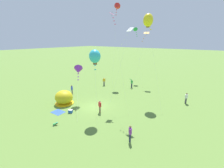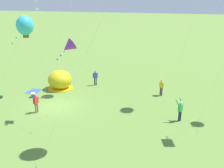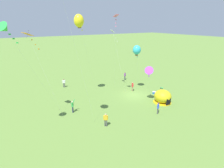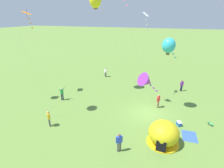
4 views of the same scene
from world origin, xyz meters
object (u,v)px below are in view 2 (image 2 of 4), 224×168
(popup_tent, at_px, (60,80))
(person_near_tent, at_px, (95,77))
(kite_purple, at_px, (68,47))
(person_center_field, at_px, (36,102))
(person_with_toddler, at_px, (161,87))
(kite_cyan, at_px, (25,25))
(person_arms_raised, at_px, (180,110))
(cooler_box, at_px, (33,95))
(toddler_crawling, at_px, (1,96))

(popup_tent, distance_m, person_near_tent, 4.01)
(person_near_tent, distance_m, kite_purple, 5.65)
(person_center_field, height_order, person_with_toddler, same)
(popup_tent, distance_m, person_center_field, 6.44)
(kite_purple, bearing_deg, person_near_tent, 159.18)
(kite_cyan, bearing_deg, popup_tent, -174.90)
(person_near_tent, xyz_separation_m, kite_purple, (3.65, -1.39, 4.08))
(person_arms_raised, relative_size, person_near_tent, 1.10)
(cooler_box, bearing_deg, person_center_field, 37.33)
(person_arms_raised, height_order, person_near_tent, person_arms_raised)
(toddler_crawling, bearing_deg, person_with_toddler, 109.40)
(person_with_toddler, bearing_deg, toddler_crawling, -70.60)
(person_near_tent, bearing_deg, kite_purple, -20.82)
(cooler_box, bearing_deg, kite_cyan, 33.36)
(person_arms_raised, bearing_deg, person_near_tent, -123.79)
(popup_tent, distance_m, kite_purple, 4.71)
(popup_tent, bearing_deg, person_with_toddler, 95.89)
(person_with_toddler, distance_m, kite_cyan, 14.35)
(kite_purple, bearing_deg, cooler_box, -61.92)
(kite_purple, bearing_deg, popup_tent, -126.23)
(person_arms_raised, height_order, kite_purple, kite_purple)
(person_center_field, bearing_deg, kite_cyan, -112.69)
(toddler_crawling, height_order, person_near_tent, person_near_tent)
(person_center_field, bearing_deg, person_arms_raised, 99.34)
(person_arms_raised, relative_size, kite_cyan, 0.23)
(person_with_toddler, distance_m, kite_purple, 10.26)
(popup_tent, xyz_separation_m, person_with_toddler, (-1.13, 11.00, -0.03))
(person_center_field, bearing_deg, popup_tent, -171.02)
(popup_tent, relative_size, person_arms_raised, 1.49)
(cooler_box, distance_m, kite_cyan, 8.14)
(cooler_box, relative_size, person_center_field, 0.37)
(toddler_crawling, xyz_separation_m, person_center_field, (2.07, 5.42, 0.79))
(person_arms_raised, height_order, kite_cyan, kite_cyan)
(popup_tent, xyz_separation_m, person_near_tent, (-2.23, 3.33, -0.03))
(person_near_tent, height_order, kite_cyan, kite_cyan)
(person_center_field, bearing_deg, cooler_box, -142.67)
(person_with_toddler, bearing_deg, person_arms_raised, 21.65)
(cooler_box, distance_m, person_arms_raised, 14.65)
(toddler_crawling, height_order, person_center_field, person_center_field)
(cooler_box, distance_m, person_with_toddler, 13.16)
(toddler_crawling, height_order, person_arms_raised, person_arms_raised)
(person_arms_raised, bearing_deg, kite_purple, -104.66)
(person_arms_raised, bearing_deg, kite_cyan, -81.83)
(person_arms_raised, distance_m, person_near_tent, 11.85)
(popup_tent, height_order, kite_cyan, kite_cyan)
(person_center_field, relative_size, person_arms_raised, 0.91)
(cooler_box, relative_size, kite_cyan, 0.08)
(person_center_field, distance_m, kite_purple, 6.48)
(popup_tent, bearing_deg, kite_purple, 53.77)
(kite_purple, bearing_deg, kite_cyan, -16.28)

